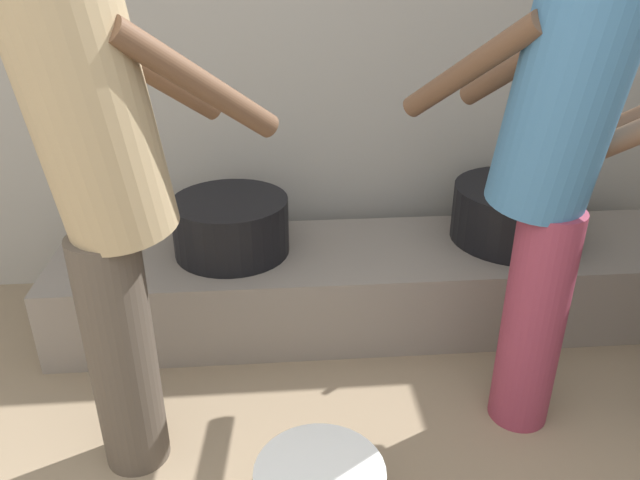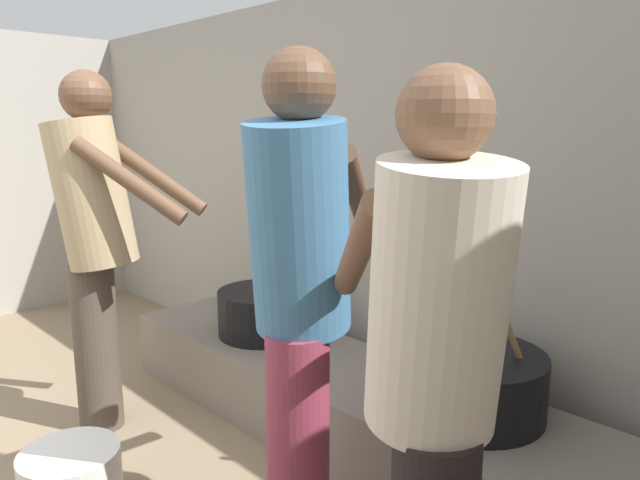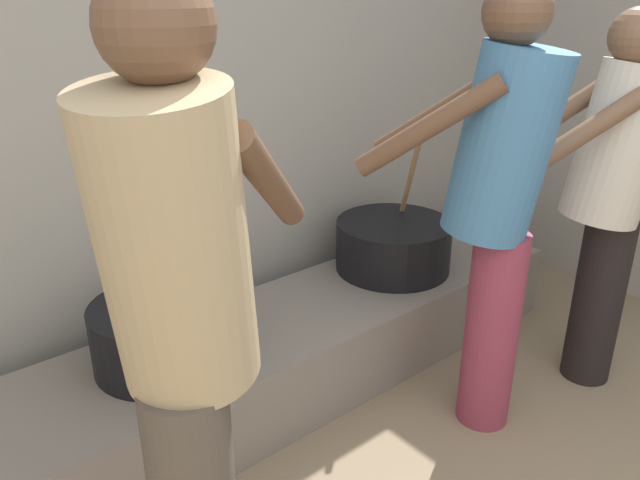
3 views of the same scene
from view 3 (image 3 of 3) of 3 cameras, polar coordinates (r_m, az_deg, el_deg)
block_enclosure_rear at (r=2.50m, az=-20.22°, el=8.39°), size 5.34×0.20×2.09m
hearth_ledge at (r=2.66m, az=-1.96°, el=-9.82°), size 2.69×0.60×0.34m
cooking_pot_main at (r=2.92m, az=6.80°, el=-0.46°), size 0.54×0.54×0.69m
cooking_pot_secondary at (r=2.26m, az=-14.62°, el=-8.41°), size 0.47×0.47×0.23m
cook_in_tan_shirt at (r=1.34m, az=-12.63°, el=-7.17°), size 0.72×0.68×1.64m
cook_in_cream_shirt at (r=2.66m, az=25.38°, el=4.54°), size 0.70×0.65×1.53m
cook_in_blue_shirt at (r=2.21m, az=16.16°, el=4.20°), size 0.63×0.74×1.63m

